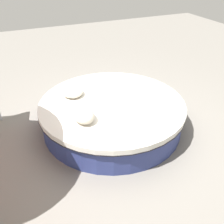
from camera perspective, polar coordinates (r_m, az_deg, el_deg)
The scene contains 4 objects.
ground_plane at distance 4.93m, azimuth -0.00°, elevation -3.14°, with size 16.00×16.00×0.00m, color gray.
round_bed at distance 4.77m, azimuth -0.00°, elevation -0.47°, with size 2.69×2.69×0.53m.
throw_pillow_0 at distance 4.89m, azimuth -8.92°, elevation 4.53°, with size 0.45×0.40×0.15m, color beige.
throw_pillow_1 at distance 4.10m, azimuth -6.43°, elevation -0.76°, with size 0.44×0.34×0.20m, color beige.
Camera 1 is at (-3.66, 1.59, 2.89)m, focal length 40.48 mm.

